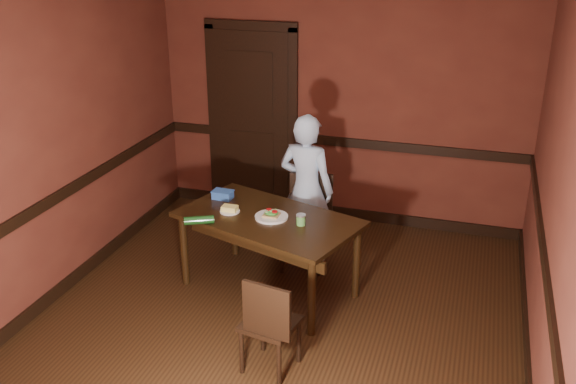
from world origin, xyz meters
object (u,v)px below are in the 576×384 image
Objects in this scene: dining_table at (269,254)px; person at (306,189)px; chair_far at (303,223)px; cheese_saucer at (230,209)px; chair_near at (270,322)px; sandwich_plate at (271,216)px; food_tub at (223,195)px; sauce_jar at (301,220)px.

person reaches higher than dining_table.
cheese_saucer is at bearing -144.12° from chair_far.
chair_near is (0.21, -1.59, -0.05)m from chair_far.
chair_far reaches higher than cheese_saucer.
dining_table is 1.94× the size of chair_near.
food_tub is (-0.57, 0.27, 0.02)m from sandwich_plate.
sandwich_plate is (0.03, -0.01, 0.38)m from dining_table.
sauce_jar reaches higher than sandwich_plate.
dining_table is 0.52m from sauce_jar.
chair_far reaches higher than chair_near.
food_tub is at bearing 123.88° from cheese_saucer.
chair_near is 4.47× the size of cheese_saucer.
chair_far is at bearing 104.48° from sauce_jar.
sauce_jar is (0.32, -0.07, 0.41)m from dining_table.
chair_near and sandwich_plate have the same top height.
dining_table is at bearing -60.04° from chair_near.
food_tub reaches higher than dining_table.
chair_near is at bearing -52.76° from food_tub.
food_tub is at bearing -44.89° from chair_near.
person is 15.55× the size of sauce_jar.
chair_far is 9.33× the size of sauce_jar.
chair_near is 8.37× the size of sauce_jar.
food_tub is (-0.17, 0.26, 0.02)m from cheese_saucer.
chair_near is at bearing -92.16° from chair_far.
cheese_saucer is (-0.52, -0.67, 0.01)m from person.
dining_table is 8.06× the size of food_tub.
dining_table is 0.39m from sandwich_plate.
cheese_saucer is (-0.68, 0.07, -0.03)m from sauce_jar.
sandwich_plate is at bearing -61.49° from chair_near.
person reaches higher than chair_far.
chair_far is at bearing -71.89° from chair_near.
sandwich_plate is 0.63m from food_tub.
chair_far is at bearing 24.16° from food_tub.
sandwich_plate is (-0.12, -0.68, 0.01)m from person.
cheese_saucer is at bearing 178.36° from sandwich_plate.
dining_table is 0.57m from chair_far.
cheese_saucer is (-0.73, 1.06, 0.35)m from chair_near.
person is 0.76m from sauce_jar.
dining_table is 8.68× the size of cheese_saucer.
sandwich_plate is at bearing -1.64° from cheese_saucer.
person reaches higher than chair_near.
chair_near is 1.33m from cheese_saucer.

